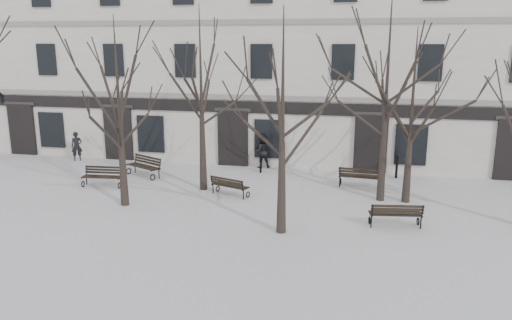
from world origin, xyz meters
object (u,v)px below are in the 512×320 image
(tree_2, at_px, (283,96))
(bench_2, at_px, (396,214))
(bench_3, at_px, (144,166))
(tree_1, at_px, (118,89))
(bench_4, at_px, (361,176))
(bench_0, at_px, (103,176))
(bench_1, at_px, (229,185))

(tree_2, bearing_deg, bench_2, 18.94)
(bench_3, bearing_deg, tree_1, -48.73)
(tree_1, relative_size, tree_2, 0.98)
(tree_1, xyz_separation_m, bench_4, (9.17, 4.45, -4.07))
(bench_4, bearing_deg, bench_2, 108.64)
(bench_0, xyz_separation_m, bench_4, (11.33, 2.25, 0.03))
(tree_2, relative_size, bench_3, 3.73)
(tree_1, distance_m, bench_2, 11.21)
(tree_2, height_order, bench_0, tree_2)
(tree_1, xyz_separation_m, bench_3, (-1.09, 4.23, -4.07))
(bench_1, bearing_deg, tree_2, 148.58)
(tree_2, relative_size, bench_1, 4.27)
(tree_2, distance_m, bench_0, 10.40)
(bench_2, distance_m, bench_3, 12.35)
(bench_2, xyz_separation_m, bench_4, (-1.26, 4.68, 0.03))
(bench_0, distance_m, bench_1, 5.94)
(bench_0, relative_size, bench_2, 0.98)
(bench_1, height_order, bench_4, bench_4)
(bench_2, xyz_separation_m, bench_3, (-11.52, 4.47, 0.03))
(bench_0, height_order, bench_1, bench_0)
(tree_2, xyz_separation_m, bench_2, (3.84, 1.32, -4.18))
(tree_1, height_order, bench_1, tree_1)
(tree_2, bearing_deg, bench_0, 156.79)
(tree_2, bearing_deg, tree_1, 166.70)
(bench_0, relative_size, bench_3, 0.92)
(tree_1, bearing_deg, tree_2, -13.30)
(bench_3, relative_size, bench_4, 1.03)
(bench_0, distance_m, bench_4, 11.55)
(tree_1, relative_size, bench_4, 3.77)
(bench_3, bearing_deg, bench_0, -91.07)
(tree_1, height_order, bench_2, tree_1)
(tree_2, relative_size, bench_2, 3.99)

